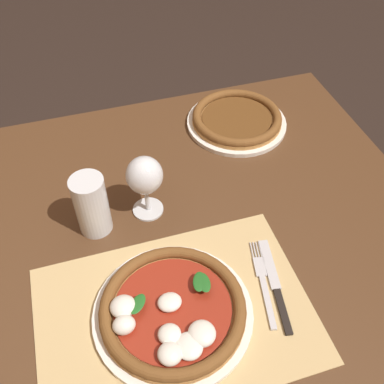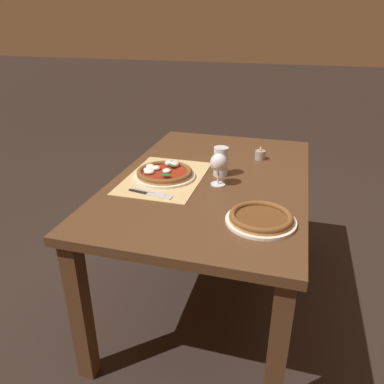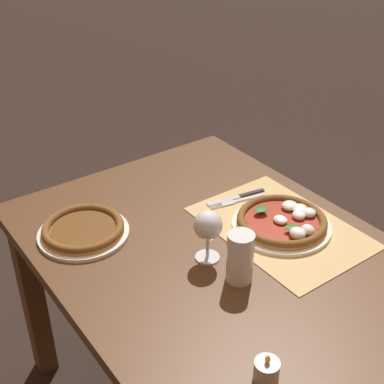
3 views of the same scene
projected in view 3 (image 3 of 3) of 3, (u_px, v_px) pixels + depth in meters
name	position (u px, v px, depth m)	size (l,w,h in m)	color
dining_table	(239.00, 294.00, 1.52)	(1.43, 0.92, 0.74)	#4C301C
paper_placemat	(280.00, 227.00, 1.63)	(0.52, 0.36, 0.00)	tan
pizza_near	(283.00, 222.00, 1.62)	(0.30, 0.30, 0.05)	silver
pizza_far	(83.00, 230.00, 1.59)	(0.27, 0.27, 0.04)	silver
wine_glass	(208.00, 227.00, 1.45)	(0.08, 0.08, 0.16)	silver
pint_glass	(240.00, 258.00, 1.39)	(0.07, 0.07, 0.15)	silver
fork	(237.00, 201.00, 1.75)	(0.06, 0.20, 0.00)	#B7B7BC
knife	(236.00, 197.00, 1.77)	(0.05, 0.21, 0.01)	black
votive_candle	(266.00, 371.00, 1.14)	(0.06, 0.06, 0.07)	gray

